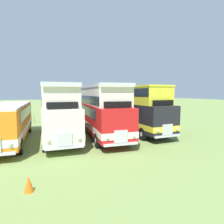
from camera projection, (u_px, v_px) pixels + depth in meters
The scene contains 6 objects.
bus_fifth_in_row at pixel (9, 120), 15.10m from camera, with size 2.70×10.83×2.99m.
bus_sixth_in_row at pixel (57, 111), 16.39m from camera, with size 2.64×10.68×4.52m.
bus_seventh_in_row at pixel (99, 109), 17.58m from camera, with size 2.96×11.49×4.52m.
bus_eighth_in_row at pixel (133, 107), 19.24m from camera, with size 3.13×10.53×4.49m.
cone_mid_row at pixel (29, 184), 7.48m from camera, with size 0.36×0.36×0.66m, color orange.
rope_fence_line at pixel (6, 119), 23.81m from camera, with size 31.92×0.08×1.05m.
Camera 1 is at (4.48, -16.89, 3.86)m, focal length 30.83 mm.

